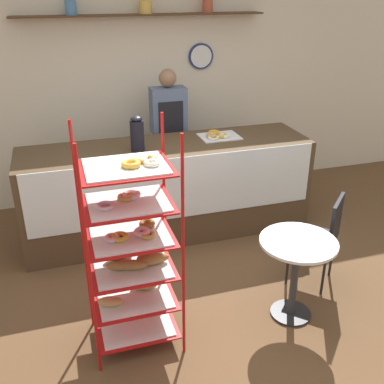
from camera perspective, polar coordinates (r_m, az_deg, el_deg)
ground_plane at (r=4.03m, az=2.04°, el=-13.93°), size 14.00×14.00×0.00m
back_wall at (r=5.65m, az=-6.17°, el=12.92°), size 10.00×0.30×2.70m
display_counter at (r=4.86m, az=-3.03°, el=0.36°), size 3.04×0.80×1.01m
pastry_rack at (r=3.28m, az=-7.49°, el=-7.61°), size 0.65×0.53×1.72m
person_worker at (r=5.30m, az=-2.94°, el=7.25°), size 0.40×0.23×1.68m
cafe_table at (r=3.69m, az=13.11°, el=-8.50°), size 0.61×0.61×0.72m
cafe_chair at (r=4.15m, az=16.38°, el=-4.88°), size 0.54×0.54×0.87m
coffee_carafe at (r=4.48m, az=-6.98°, el=7.33°), size 0.14×0.14×0.35m
donut_tray_counter at (r=4.89m, az=3.30°, el=7.14°), size 0.42×0.33×0.05m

